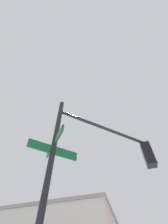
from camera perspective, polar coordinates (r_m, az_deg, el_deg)
name	(u,v)px	position (r m, az deg, el deg)	size (l,w,h in m)	color
traffic_signal_near	(108,161)	(4.16, 8.38, -16.77)	(2.78, 2.58, 5.34)	black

